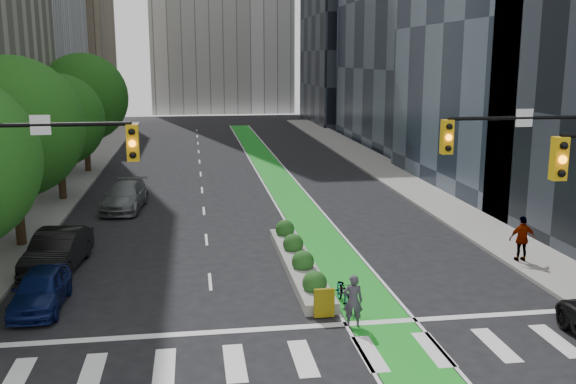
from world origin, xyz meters
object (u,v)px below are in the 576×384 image
object	(u,v)px
median_planter	(299,260)
bicycle	(344,292)
cyclist	(353,301)
pedestrian_far	(522,239)
parked_car_left_near	(40,290)
parked_car_left_far	(125,197)
parked_car_left_mid	(57,250)

from	to	relation	value
median_planter	bicycle	distance (m)	4.31
cyclist	pedestrian_far	world-z (taller)	pedestrian_far
pedestrian_far	parked_car_left_near	bearing A→B (deg)	10.14
parked_car_left_near	pedestrian_far	size ratio (longest dim) A/B	2.09
parked_car_left_near	parked_car_left_far	xyz separation A→B (m)	(1.43, 14.93, 0.06)
parked_car_left_mid	pedestrian_far	world-z (taller)	pedestrian_far
median_planter	bicycle	size ratio (longest dim) A/B	5.27
parked_car_left_near	parked_car_left_far	world-z (taller)	parked_car_left_far
median_planter	parked_car_left_near	distance (m)	10.06
parked_car_left_far	cyclist	bearing A→B (deg)	-57.62
pedestrian_far	parked_car_left_mid	bearing A→B (deg)	-2.66
median_planter	cyclist	bearing A→B (deg)	-82.40
bicycle	parked_car_left_mid	world-z (taller)	parked_car_left_mid
bicycle	parked_car_left_far	bearing A→B (deg)	119.91
parked_car_left_near	cyclist	bearing A→B (deg)	-16.51
parked_car_left_mid	parked_car_left_near	bearing A→B (deg)	-80.41
bicycle	pedestrian_far	xyz separation A→B (m)	(8.54, 3.42, 0.61)
bicycle	parked_car_left_mid	distance (m)	12.19
median_planter	parked_car_left_mid	size ratio (longest dim) A/B	2.06
cyclist	parked_car_left_far	size ratio (longest dim) A/B	0.34
cyclist	parked_car_left_near	distance (m)	10.88
cyclist	parked_car_left_far	xyz separation A→B (m)	(-9.00, 18.02, -0.12)
cyclist	parked_car_left_mid	world-z (taller)	cyclist
bicycle	parked_car_left_mid	xyz separation A→B (m)	(-10.81, 5.62, 0.31)
bicycle	parked_car_left_near	size ratio (longest dim) A/B	0.48
parked_car_left_near	parked_car_left_mid	world-z (taller)	parked_car_left_mid
bicycle	parked_car_left_far	world-z (taller)	parked_car_left_far
median_planter	pedestrian_far	world-z (taller)	pedestrian_far
parked_car_left_mid	pedestrian_far	size ratio (longest dim) A/B	2.55
cyclist	parked_car_left_near	xyz separation A→B (m)	(-10.43, 3.10, -0.19)
parked_car_left_mid	bicycle	bearing A→B (deg)	-21.23
median_planter	parked_car_left_far	size ratio (longest dim) A/B	1.96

